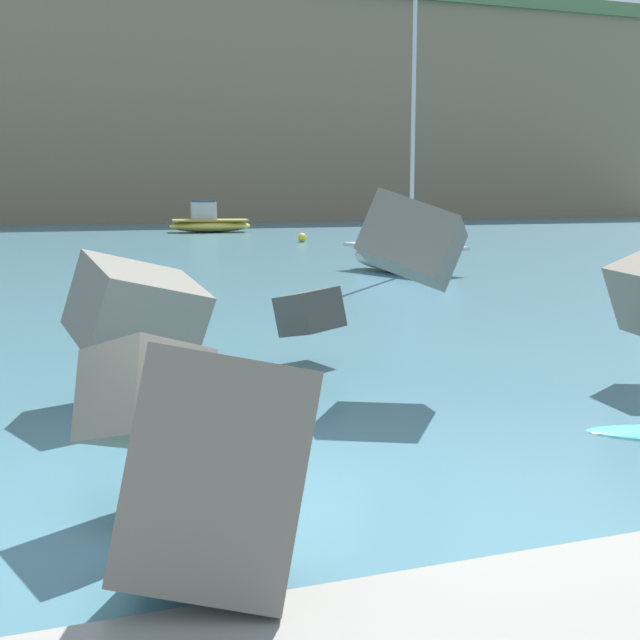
{
  "coord_description": "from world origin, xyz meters",
  "views": [
    {
      "loc": [
        -1.15,
        -5.94,
        2.5
      ],
      "look_at": [
        1.06,
        0.5,
        1.4
      ],
      "focal_mm": 45.38,
      "sensor_mm": 36.0,
      "label": 1
    }
  ],
  "objects_px": {
    "mooring_buoy_middle": "(302,238)",
    "boat_near_left": "(404,256)",
    "boat_mid_centre": "(391,223)",
    "boat_mid_right": "(209,222)"
  },
  "relations": [
    {
      "from": "mooring_buoy_middle",
      "to": "boat_near_left",
      "type": "bearing_deg",
      "value": -95.74
    },
    {
      "from": "boat_mid_centre",
      "to": "boat_mid_right",
      "type": "bearing_deg",
      "value": 135.76
    },
    {
      "from": "boat_mid_centre",
      "to": "mooring_buoy_middle",
      "type": "distance_m",
      "value": 6.42
    },
    {
      "from": "boat_mid_right",
      "to": "mooring_buoy_middle",
      "type": "xyz_separation_m",
      "value": [
        2.44,
        -10.68,
        -0.37
      ]
    },
    {
      "from": "boat_near_left",
      "to": "boat_mid_centre",
      "type": "bearing_deg",
      "value": 67.25
    },
    {
      "from": "boat_near_left",
      "to": "mooring_buoy_middle",
      "type": "relative_size",
      "value": 18.39
    },
    {
      "from": "boat_mid_centre",
      "to": "mooring_buoy_middle",
      "type": "xyz_separation_m",
      "value": [
        -5.85,
        -2.6,
        -0.5
      ]
    },
    {
      "from": "boat_near_left",
      "to": "boat_mid_right",
      "type": "bearing_deg",
      "value": 92.1
    },
    {
      "from": "boat_near_left",
      "to": "mooring_buoy_middle",
      "type": "distance_m",
      "value": 15.02
    },
    {
      "from": "boat_mid_right",
      "to": "boat_mid_centre",
      "type": "bearing_deg",
      "value": -44.24
    }
  ]
}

